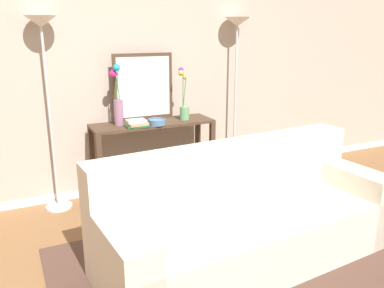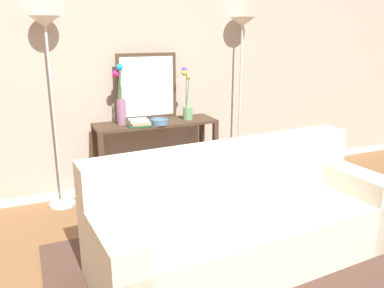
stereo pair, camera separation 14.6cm
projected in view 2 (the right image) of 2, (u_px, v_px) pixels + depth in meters
name	position (u px, v px, depth m)	size (l,w,h in m)	color
back_wall	(117.00, 63.00, 4.15)	(12.00, 0.15, 2.79)	white
area_rug	(253.00, 268.00, 2.98)	(2.92, 1.93, 0.01)	#51382D
couch	(243.00, 222.00, 3.03)	(2.38, 1.03, 0.88)	beige
console_table	(156.00, 145.00, 4.16)	(1.26, 0.40, 0.82)	#473323
floor_lamp_left	(49.00, 61.00, 3.67)	(0.28, 0.28, 1.85)	silver
floor_lamp_right	(241.00, 54.00, 4.44)	(0.28, 0.28, 1.87)	silver
wall_mirror	(147.00, 87.00, 4.14)	(0.64, 0.02, 0.69)	#473323
vase_tall_flowers	(120.00, 99.00, 3.90)	(0.11, 0.12, 0.60)	gray
vase_short_flowers	(187.00, 102.00, 4.15)	(0.11, 0.10, 0.55)	#669E6B
fruit_bowl	(159.00, 121.00, 3.97)	(0.18, 0.18, 0.06)	#4C7093
book_stack	(139.00, 123.00, 3.89)	(0.22, 0.16, 0.07)	#236033
book_row_under_console	(126.00, 195.00, 4.17)	(0.33, 0.18, 0.13)	tan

